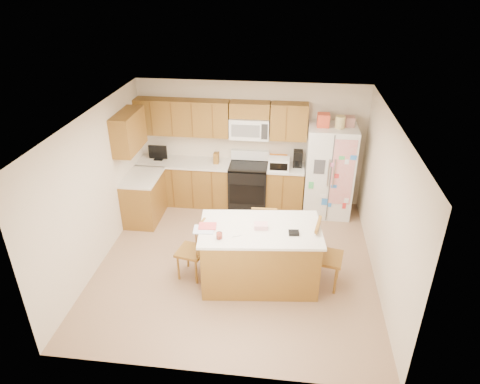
# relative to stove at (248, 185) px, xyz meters

# --- Properties ---
(ground) EXTENTS (4.50, 4.50, 0.00)m
(ground) POSITION_rel_stove_xyz_m (0.00, -1.94, -0.47)
(ground) COLOR #9A7A5F
(ground) RESTS_ON ground
(room_shell) EXTENTS (4.60, 4.60, 2.52)m
(room_shell) POSITION_rel_stove_xyz_m (0.00, -1.94, 0.97)
(room_shell) COLOR beige
(room_shell) RESTS_ON ground
(cabinetry) EXTENTS (3.36, 1.56, 2.15)m
(cabinetry) POSITION_rel_stove_xyz_m (-0.98, -0.15, 0.44)
(cabinetry) COLOR brown
(cabinetry) RESTS_ON ground
(stove) EXTENTS (0.76, 0.65, 1.13)m
(stove) POSITION_rel_stove_xyz_m (0.00, 0.00, 0.00)
(stove) COLOR black
(stove) RESTS_ON ground
(refrigerator) EXTENTS (0.90, 0.79, 2.04)m
(refrigerator) POSITION_rel_stove_xyz_m (1.57, -0.06, 0.45)
(refrigerator) COLOR white
(refrigerator) RESTS_ON ground
(island) EXTENTS (1.93, 1.22, 1.07)m
(island) POSITION_rel_stove_xyz_m (0.42, -2.38, 0.02)
(island) COLOR brown
(island) RESTS_ON ground
(windsor_chair_left) EXTENTS (0.48, 0.50, 0.99)m
(windsor_chair_left) POSITION_rel_stove_xyz_m (-0.63, -2.37, -0.01)
(windsor_chair_left) COLOR brown
(windsor_chair_left) RESTS_ON ground
(windsor_chair_back) EXTENTS (0.44, 0.42, 1.00)m
(windsor_chair_back) POSITION_rel_stove_xyz_m (0.43, -1.67, -0.00)
(windsor_chair_back) COLOR brown
(windsor_chair_back) RESTS_ON ground
(windsor_chair_right) EXTENTS (0.52, 0.54, 1.08)m
(windsor_chair_right) POSITION_rel_stove_xyz_m (1.42, -2.32, 0.04)
(windsor_chair_right) COLOR brown
(windsor_chair_right) RESTS_ON ground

